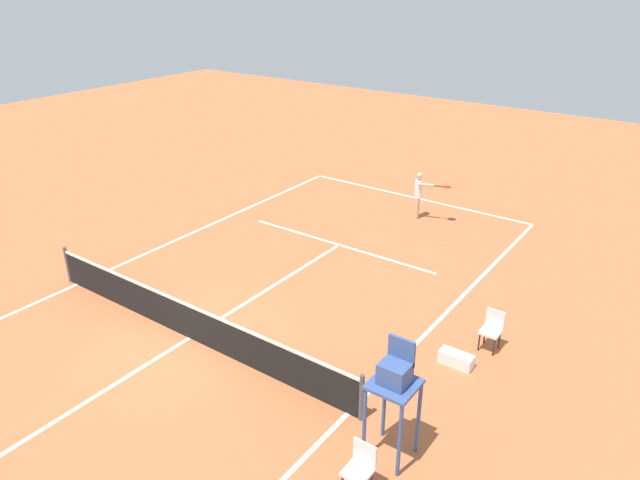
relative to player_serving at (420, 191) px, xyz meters
name	(u,v)px	position (x,y,z in m)	size (l,w,h in m)	color
ground_plane	(190,338)	(1.03, 9.93, -1.00)	(60.00, 60.00, 0.00)	#B76038
court_lines	(190,338)	(1.03, 9.93, -1.00)	(9.17, 23.49, 0.01)	white
tennis_net	(188,320)	(1.03, 9.93, -0.50)	(9.77, 0.10, 1.07)	#4C4C51
player_serving	(420,191)	(0.00, 0.00, 0.00)	(1.31, 0.51, 1.68)	#D8A884
tennis_ball	(443,244)	(-1.68, 1.57, -0.97)	(0.07, 0.07, 0.07)	#CCE033
umpire_chair	(395,383)	(-4.71, 10.38, 0.61)	(0.80, 0.80, 2.41)	#38518C
courtside_chair_near	(360,467)	(-4.70, 11.42, -0.47)	(0.44, 0.46, 0.95)	#262626
courtside_chair_mid	(492,328)	(-4.97, 6.13, -0.47)	(0.44, 0.46, 0.95)	#262626
equipment_bag	(456,359)	(-4.59, 7.20, -0.85)	(0.76, 0.32, 0.30)	white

